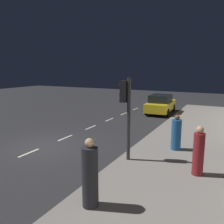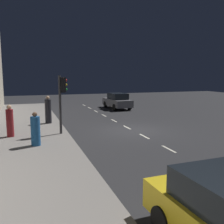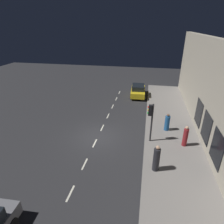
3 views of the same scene
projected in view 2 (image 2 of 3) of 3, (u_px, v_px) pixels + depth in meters
name	position (u px, v px, depth m)	size (l,w,h in m)	color
ground_plane	(133.00, 131.00, 15.86)	(60.00, 60.00, 0.00)	#28282B
sidewalk	(27.00, 137.00, 13.86)	(4.50, 32.00, 0.15)	gray
lane_centre_line	(127.00, 127.00, 16.80)	(0.12, 27.20, 0.01)	beige
traffic_light	(62.00, 94.00, 14.11)	(0.49, 0.32, 3.26)	#2D2D30
parked_car_0	(117.00, 101.00, 25.93)	(1.95, 4.26, 1.58)	slate
pedestrian_0	(48.00, 111.00, 17.36)	(0.61, 0.61, 1.87)	#232328
pedestrian_1	(36.00, 130.00, 11.90)	(0.43, 0.43, 1.59)	#1E5189
pedestrian_2	(10.00, 122.00, 13.59)	(0.48, 0.48, 1.72)	maroon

